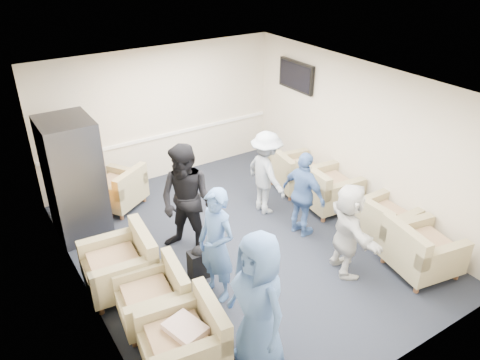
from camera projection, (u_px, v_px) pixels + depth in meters
floor at (242, 244)px, 7.77m from camera, size 6.00×6.00×0.00m
ceiling at (243, 86)px, 6.49m from camera, size 6.00×6.00×0.00m
back_wall at (161, 115)px, 9.36m from camera, size 5.00×0.02×2.70m
front_wall at (397, 283)px, 4.91m from camera, size 5.00×0.02×2.70m
left_wall at (78, 221)px, 5.95m from camera, size 0.02×6.00×2.70m
right_wall at (360, 138)px, 8.32m from camera, size 0.02×6.00×2.70m
chair_rail at (163, 136)px, 9.56m from camera, size 4.98×0.04×0.06m
tv at (296, 76)px, 9.30m from camera, size 0.10×1.00×0.58m
armchair_left_near at (188, 341)px, 5.48m from camera, size 1.03×1.03×0.73m
armchair_left_mid at (156, 298)px, 6.16m from camera, size 0.95×0.95×0.68m
armchair_left_far at (123, 266)px, 6.69m from camera, size 1.02×1.02×0.75m
armchair_right_near at (419, 252)px, 7.00m from camera, size 1.07×1.07×0.74m
armchair_right_midnear at (381, 222)px, 7.73m from camera, size 0.89×0.89×0.70m
armchair_right_midfar at (326, 190)px, 8.64m from camera, size 1.00×1.00×0.75m
armchair_right_far at (295, 173)px, 9.27m from camera, size 0.99×0.99×0.70m
armchair_corner at (119, 191)px, 8.68m from camera, size 1.18×1.18×0.69m
vending_machine at (74, 178)px, 7.66m from camera, size 0.83×0.97×2.05m
backpack at (199, 261)px, 6.94m from camera, size 0.32×0.23×0.54m
pillow at (185, 330)px, 5.39m from camera, size 0.46×0.54×0.13m
person_front_left at (258, 302)px, 5.28m from camera, size 0.60×0.90×1.81m
person_mid_left at (217, 245)px, 6.33m from camera, size 0.54×0.70×1.70m
person_back_left at (186, 201)px, 7.20m from camera, size 1.07×1.13×1.85m
person_back_right at (266, 173)px, 8.35m from camera, size 0.60×1.02×1.56m
person_mid_right at (304, 195)px, 7.72m from camera, size 0.50×0.93×1.51m
person_front_right at (348, 230)px, 6.84m from camera, size 0.87×1.45×1.49m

